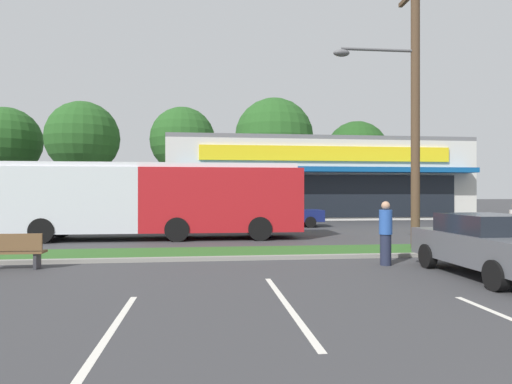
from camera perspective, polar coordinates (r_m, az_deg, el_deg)
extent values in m
cube|color=#2D5B23|center=(14.78, 6.28, -7.66)|extent=(56.00, 2.20, 0.12)
cube|color=gray|center=(13.60, 7.45, -8.32)|extent=(56.00, 0.24, 0.12)
cube|color=silver|center=(6.74, -18.79, -17.44)|extent=(0.12, 4.80, 0.01)
cube|color=silver|center=(8.15, 4.04, -14.37)|extent=(0.12, 4.80, 0.01)
cube|color=beige|center=(37.63, 6.64, 1.31)|extent=(22.64, 12.47, 5.80)
cube|color=black|center=(31.55, 9.27, -0.54)|extent=(19.02, 0.08, 3.02)
cube|color=#0F4C8C|center=(30.96, 9.61, 2.89)|extent=(21.28, 1.40, 0.35)
cube|color=yellow|center=(31.63, 9.29, 4.94)|extent=(18.11, 0.16, 1.04)
cube|color=slate|center=(37.83, 6.64, 5.94)|extent=(22.64, 12.47, 0.30)
cylinder|color=#473323|center=(50.63, -29.63, 0.26)|extent=(0.44, 0.44, 4.55)
sphere|color=#23511E|center=(50.89, -29.63, 5.71)|extent=(6.84, 6.84, 6.84)
cylinder|color=#473323|center=(44.37, -21.52, 0.33)|extent=(0.44, 0.44, 4.59)
sphere|color=#23511E|center=(44.66, -21.52, 6.55)|extent=(6.79, 6.79, 6.79)
cylinder|color=#473323|center=(42.64, -9.50, 0.44)|extent=(0.44, 0.44, 4.74)
sphere|color=#23511E|center=(42.94, -9.50, 6.71)|extent=(6.20, 6.20, 6.20)
cylinder|color=#473323|center=(46.83, 2.34, 0.41)|extent=(0.44, 0.44, 4.76)
sphere|color=#23511E|center=(47.19, 2.34, 7.09)|extent=(8.31, 8.31, 8.31)
cylinder|color=#473323|center=(49.04, 12.90, -0.16)|extent=(0.44, 0.44, 3.82)
sphere|color=#1E4719|center=(49.23, 12.90, 5.02)|extent=(6.76, 6.76, 6.76)
cylinder|color=#4C3826|center=(16.24, 19.93, 9.68)|extent=(0.30, 0.30, 9.52)
cylinder|color=#59595B|center=(16.22, 15.61, 17.31)|extent=(2.60, 0.13, 0.10)
ellipsoid|color=#59595B|center=(15.77, 11.00, 17.25)|extent=(0.56, 0.32, 0.24)
cube|color=#AD191E|center=(19.37, -4.47, -0.98)|extent=(6.83, 2.59, 2.70)
cube|color=silver|center=(20.14, -22.37, -0.94)|extent=(5.59, 2.58, 2.70)
cube|color=silver|center=(19.51, -12.69, 3.29)|extent=(11.90, 2.37, 0.20)
cube|color=black|center=(20.77, -12.29, 0.42)|extent=(11.39, 0.13, 1.19)
cube|color=black|center=(21.08, -29.75, -0.02)|extent=(0.07, 2.17, 1.51)
cylinder|color=black|center=(19.36, -25.98, -4.54)|extent=(1.00, 0.31, 1.00)
cylinder|color=black|center=(21.58, -23.89, -4.07)|extent=(1.00, 0.31, 1.00)
cylinder|color=black|center=(18.29, -10.19, -4.80)|extent=(1.00, 0.31, 1.00)
cylinder|color=black|center=(20.62, -9.76, -4.26)|extent=(1.00, 0.31, 1.00)
cylinder|color=black|center=(18.38, 0.50, -4.78)|extent=(1.00, 0.31, 1.00)
cylinder|color=black|center=(20.70, -0.28, -4.25)|extent=(1.00, 0.31, 1.00)
cube|color=brown|center=(13.27, -28.96, -6.83)|extent=(1.60, 0.45, 0.06)
cube|color=brown|center=(13.06, -29.28, -5.70)|extent=(1.60, 0.06, 0.44)
cube|color=#333338|center=(13.09, -26.47, -7.92)|extent=(0.08, 0.36, 0.45)
cube|color=#515459|center=(11.93, 28.17, -6.53)|extent=(1.80, 4.45, 0.70)
cube|color=black|center=(12.06, 27.56, -3.67)|extent=(1.59, 2.00, 0.46)
cylinder|color=black|center=(10.37, 28.66, -9.47)|extent=(0.22, 0.64, 0.64)
cylinder|color=black|center=(13.59, 27.80, -7.23)|extent=(0.22, 0.64, 0.64)
cylinder|color=black|center=(12.70, 21.36, -7.73)|extent=(0.22, 0.64, 0.64)
cube|color=navy|center=(25.83, 3.58, -3.06)|extent=(4.48, 1.84, 0.67)
cube|color=black|center=(25.77, 3.09, -1.86)|extent=(2.02, 1.62, 0.42)
cylinder|color=black|center=(26.98, 6.16, -3.65)|extent=(0.64, 0.22, 0.64)
cylinder|color=black|center=(25.28, 7.05, -3.89)|extent=(0.64, 0.22, 0.64)
cylinder|color=black|center=(26.50, 0.28, -3.71)|extent=(0.64, 0.22, 0.64)
cylinder|color=black|center=(24.77, 0.77, -3.97)|extent=(0.64, 0.22, 0.64)
cube|color=maroon|center=(26.11, -9.23, -3.08)|extent=(4.44, 1.78, 0.63)
cube|color=black|center=(26.08, -8.75, -1.91)|extent=(2.00, 1.57, 0.43)
cylinder|color=black|center=(25.38, -12.43, -3.87)|extent=(0.64, 0.22, 0.64)
cylinder|color=black|center=(27.06, -12.07, -3.63)|extent=(0.64, 0.22, 0.64)
cylinder|color=black|center=(25.26, -6.19, -3.89)|extent=(0.64, 0.22, 0.64)
cylinder|color=black|center=(26.95, -6.22, -3.65)|extent=(0.64, 0.22, 0.64)
cylinder|color=#1E2338|center=(12.79, 16.44, -7.19)|extent=(0.30, 0.30, 0.86)
cylinder|color=#264C99|center=(12.72, 16.44, -3.75)|extent=(0.36, 0.36, 0.68)
sphere|color=tan|center=(12.70, 16.44, -1.70)|extent=(0.24, 0.24, 0.24)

